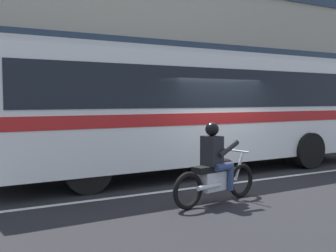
# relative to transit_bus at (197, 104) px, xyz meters

# --- Properties ---
(ground_plane) EXTENTS (60.00, 60.00, 0.00)m
(ground_plane) POSITION_rel_transit_bus_xyz_m (-0.11, -1.19, -1.88)
(ground_plane) COLOR black
(sidewalk_curb) EXTENTS (28.00, 3.80, 0.15)m
(sidewalk_curb) POSITION_rel_transit_bus_xyz_m (-0.11, 3.91, -1.81)
(sidewalk_curb) COLOR #A39E93
(sidewalk_curb) RESTS_ON ground_plane
(lane_center_stripe) EXTENTS (26.60, 0.14, 0.01)m
(lane_center_stripe) POSITION_rel_transit_bus_xyz_m (-0.11, -1.79, -1.88)
(lane_center_stripe) COLOR silver
(lane_center_stripe) RESTS_ON ground_plane
(office_building_facade) EXTENTS (28.00, 0.89, 10.97)m
(office_building_facade) POSITION_rel_transit_bus_xyz_m (-0.11, 6.19, 3.61)
(office_building_facade) COLOR gray
(office_building_facade) RESTS_ON ground_plane
(transit_bus) EXTENTS (11.32, 2.89, 3.22)m
(transit_bus) POSITION_rel_transit_bus_xyz_m (0.00, 0.00, 0.00)
(transit_bus) COLOR white
(transit_bus) RESTS_ON ground_plane
(motorcycle_with_rider) EXTENTS (2.12, 0.74, 1.56)m
(motorcycle_with_rider) POSITION_rel_transit_bus_xyz_m (-1.56, -3.10, -1.23)
(motorcycle_with_rider) COLOR black
(motorcycle_with_rider) RESTS_ON ground_plane
(fire_hydrant) EXTENTS (0.22, 0.30, 0.75)m
(fire_hydrant) POSITION_rel_transit_bus_xyz_m (2.89, 2.73, -1.36)
(fire_hydrant) COLOR #4C8C3F
(fire_hydrant) RESTS_ON sidewalk_curb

